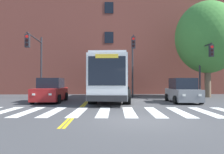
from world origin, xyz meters
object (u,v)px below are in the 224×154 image
(car_grey_far_lane, at_px, (183,91))
(car_red_near_lane, at_px, (51,91))
(city_bus, at_px, (113,78))
(street_tree_curbside_large, at_px, (207,37))
(traffic_light_far_corner, at_px, (36,55))
(traffic_light_near_corner, at_px, (205,61))
(traffic_light_overhead, at_px, (133,56))

(car_grey_far_lane, bearing_deg, car_red_near_lane, 175.63)
(city_bus, height_order, street_tree_curbside_large, street_tree_curbside_large)
(city_bus, relative_size, car_red_near_lane, 2.68)
(car_red_near_lane, bearing_deg, traffic_light_far_corner, 132.93)
(car_red_near_lane, xyz_separation_m, street_tree_curbside_large, (14.51, 4.61, 5.19))
(city_bus, relative_size, car_grey_far_lane, 3.10)
(traffic_light_far_corner, bearing_deg, city_bus, -0.03)
(car_grey_far_lane, xyz_separation_m, traffic_light_near_corner, (3.07, 3.06, 2.59))
(city_bus, distance_m, traffic_light_far_corner, 6.91)
(car_grey_far_lane, xyz_separation_m, street_tree_curbside_large, (4.44, 5.38, 5.18))
(city_bus, height_order, car_grey_far_lane, city_bus)
(traffic_light_near_corner, xyz_separation_m, street_tree_curbside_large, (1.37, 2.32, 2.60))
(traffic_light_far_corner, bearing_deg, traffic_light_near_corner, 1.63)
(car_grey_far_lane, distance_m, traffic_light_far_corner, 12.48)
(traffic_light_far_corner, xyz_separation_m, traffic_light_overhead, (8.52, 1.23, 0.05))
(car_red_near_lane, relative_size, traffic_light_overhead, 0.78)
(traffic_light_overhead, xyz_separation_m, street_tree_curbside_large, (7.73, 1.51, 2.09))
(car_grey_far_lane, bearing_deg, traffic_light_near_corner, 44.90)
(city_bus, bearing_deg, car_red_near_lane, -159.06)
(traffic_light_near_corner, relative_size, traffic_light_overhead, 0.87)
(city_bus, relative_size, traffic_light_overhead, 2.08)
(car_red_near_lane, relative_size, car_grey_far_lane, 1.16)
(traffic_light_far_corner, bearing_deg, street_tree_curbside_large, 9.58)
(traffic_light_near_corner, xyz_separation_m, traffic_light_overhead, (-6.37, 0.81, 0.51))
(car_red_near_lane, distance_m, street_tree_curbside_large, 16.09)
(city_bus, distance_m, street_tree_curbside_large, 10.84)
(city_bus, distance_m, traffic_light_near_corner, 8.42)
(city_bus, height_order, traffic_light_overhead, traffic_light_overhead)
(city_bus, bearing_deg, car_grey_far_lane, -26.91)
(car_grey_far_lane, relative_size, street_tree_curbside_large, 0.41)
(traffic_light_far_corner, height_order, street_tree_curbside_large, street_tree_curbside_large)
(traffic_light_far_corner, bearing_deg, traffic_light_overhead, 8.22)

